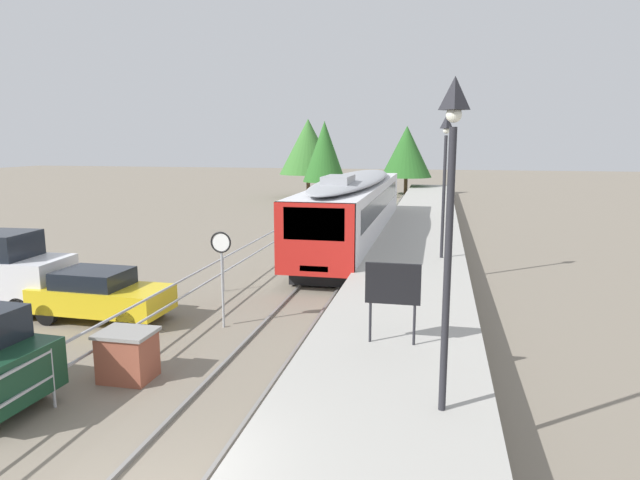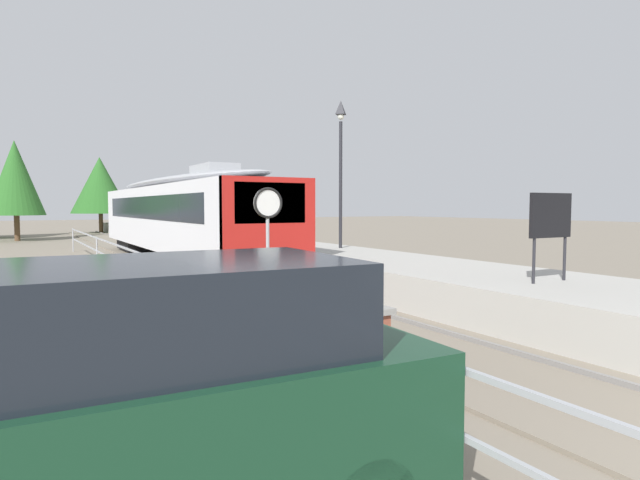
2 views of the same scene
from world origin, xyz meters
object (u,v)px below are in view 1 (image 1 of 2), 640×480
Objects in this scene: platform_lamp_near_end at (451,185)px; platform_lamp_mid_platform at (445,159)px; platform_notice_board at (393,287)px; brick_utility_cabinet at (128,355)px; parked_hatchback_yellow at (100,294)px; commuter_train at (354,205)px; speed_limit_sign at (221,255)px.

platform_lamp_near_end is 1.00× the size of platform_lamp_mid_platform.
platform_notice_board is (-1.08, 2.91, -2.44)m from platform_lamp_near_end.
brick_utility_cabinet is 0.30× the size of parked_hatchback_yellow.
platform_lamp_mid_platform is (4.29, -5.97, 2.48)m from commuter_train.
brick_utility_cabinet is (-2.58, -16.65, -1.57)m from commuter_train.
platform_notice_board is at bearing 110.34° from platform_lamp_near_end.
platform_lamp_mid_platform reaches higher than parked_hatchback_yellow.
commuter_train is 6.60× the size of speed_limit_sign.
commuter_train is at bearing 101.66° from platform_notice_board.
platform_notice_board is (-1.08, -9.58, -2.44)m from platform_lamp_mid_platform.
platform_lamp_near_end is at bearing -28.71° from parked_hatchback_yellow.
platform_lamp_near_end and platform_lamp_mid_platform have the same top height.
commuter_train is at bearing 66.50° from parked_hatchback_yellow.
commuter_train is 7.75m from platform_lamp_mid_platform.
speed_limit_sign is (-6.10, -6.93, -2.50)m from platform_lamp_mid_platform.
speed_limit_sign is at bearing -98.02° from commuter_train.
speed_limit_sign is (-1.82, -12.90, -0.02)m from commuter_train.
speed_limit_sign reaches higher than parked_hatchback_yellow.
commuter_train is 19.11m from platform_lamp_near_end.
speed_limit_sign is 2.32× the size of brick_utility_cabinet.
commuter_train is at bearing 103.08° from platform_lamp_near_end.
commuter_train is 13.03m from speed_limit_sign.
commuter_train reaches higher than brick_utility_cabinet.
parked_hatchback_yellow is at bearing -178.40° from speed_limit_sign.
speed_limit_sign is at bearing 78.53° from brick_utility_cabinet.
parked_hatchback_yellow is at bearing -144.69° from platform_lamp_mid_platform.
commuter_train is 16.92m from brick_utility_cabinet.
parked_hatchback_yellow is at bearing 151.29° from platform_lamp_near_end.
platform_lamp_mid_platform is 1.91× the size of speed_limit_sign.
speed_limit_sign is at bearing 137.71° from platform_lamp_near_end.
platform_lamp_near_end is 1.32× the size of parked_hatchback_yellow.
commuter_train is 15.87m from platform_notice_board.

